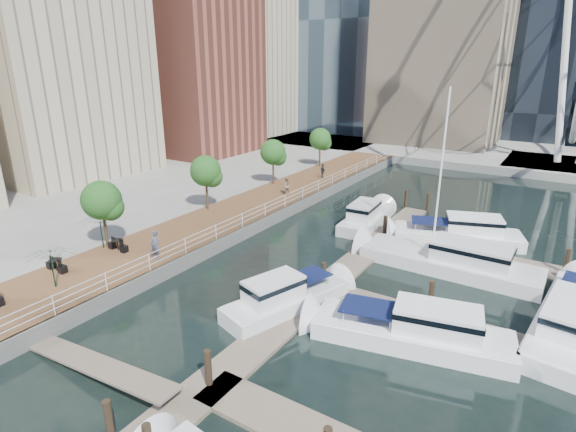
# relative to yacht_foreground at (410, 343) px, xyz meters

# --- Properties ---
(ground) EXTENTS (520.00, 520.00, 0.00)m
(ground) POSITION_rel_yacht_foreground_xyz_m (-9.05, -5.55, 0.00)
(ground) COLOR black
(ground) RESTS_ON ground
(boardwalk) EXTENTS (6.00, 60.00, 1.00)m
(boardwalk) POSITION_rel_yacht_foreground_xyz_m (-18.05, 9.45, 0.50)
(boardwalk) COLOR brown
(boardwalk) RESTS_ON ground
(seawall) EXTENTS (0.25, 60.00, 1.00)m
(seawall) POSITION_rel_yacht_foreground_xyz_m (-15.05, 9.45, 0.50)
(seawall) COLOR #595954
(seawall) RESTS_ON ground
(land_inland) EXTENTS (48.00, 90.00, 1.00)m
(land_inland) POSITION_rel_yacht_foreground_xyz_m (-45.05, 9.45, 0.50)
(land_inland) COLOR gray
(land_inland) RESTS_ON ground
(land_far) EXTENTS (200.00, 114.00, 1.00)m
(land_far) POSITION_rel_yacht_foreground_xyz_m (-9.05, 96.45, 0.50)
(land_far) COLOR gray
(land_far) RESTS_ON ground
(pier) EXTENTS (14.00, 12.00, 1.00)m
(pier) POSITION_rel_yacht_foreground_xyz_m (4.95, 46.45, 0.50)
(pier) COLOR gray
(pier) RESTS_ON ground
(railing) EXTENTS (0.10, 60.00, 1.05)m
(railing) POSITION_rel_yacht_foreground_xyz_m (-15.15, 9.45, 1.52)
(railing) COLOR white
(railing) RESTS_ON boardwalk
(floating_docks) EXTENTS (16.00, 34.00, 2.60)m
(floating_docks) POSITION_rel_yacht_foreground_xyz_m (-1.09, 4.43, 0.49)
(floating_docks) COLOR #6D6051
(floating_docks) RESTS_ON ground
(midrise_condos) EXTENTS (19.00, 67.00, 28.00)m
(midrise_condos) POSITION_rel_yacht_foreground_xyz_m (-42.62, 21.27, 13.42)
(midrise_condos) COLOR #BCAD8E
(midrise_condos) RESTS_ON ground
(street_trees) EXTENTS (2.60, 42.60, 4.60)m
(street_trees) POSITION_rel_yacht_foreground_xyz_m (-20.45, 8.45, 4.29)
(street_trees) COLOR #3F2B1C
(street_trees) RESTS_ON ground
(cafe_tables) EXTENTS (2.50, 13.70, 0.74)m
(cafe_tables) POSITION_rel_yacht_foreground_xyz_m (-19.45, -7.55, 1.37)
(cafe_tables) COLOR black
(cafe_tables) RESTS_ON ground
(yacht_foreground) EXTENTS (10.49, 4.74, 2.15)m
(yacht_foreground) POSITION_rel_yacht_foreground_xyz_m (0.00, 0.00, 0.00)
(yacht_foreground) COLOR white
(yacht_foreground) RESTS_ON ground
(pedestrian_near) EXTENTS (0.76, 0.57, 1.91)m
(pedestrian_near) POSITION_rel_yacht_foreground_xyz_m (-16.11, -1.17, 1.96)
(pedestrian_near) COLOR #45495C
(pedestrian_near) RESTS_ON boardwalk
(pedestrian_mid) EXTENTS (0.94, 1.01, 1.66)m
(pedestrian_mid) POSITION_rel_yacht_foreground_xyz_m (-17.22, 15.84, 1.83)
(pedestrian_mid) COLOR #876D5D
(pedestrian_mid) RESTS_ON boardwalk
(pedestrian_far) EXTENTS (0.98, 0.80, 1.57)m
(pedestrian_far) POSITION_rel_yacht_foreground_xyz_m (-17.31, 23.35, 1.78)
(pedestrian_far) COLOR #363B43
(pedestrian_far) RESTS_ON boardwalk
(moored_yachts) EXTENTS (18.64, 32.08, 11.50)m
(moored_yachts) POSITION_rel_yacht_foreground_xyz_m (-0.71, 8.02, 0.00)
(moored_yachts) COLOR silver
(moored_yachts) RESTS_ON ground
(cafe_seating) EXTENTS (5.24, 17.50, 2.32)m
(cafe_seating) POSITION_rel_yacht_foreground_xyz_m (-19.33, -7.83, 2.13)
(cafe_seating) COLOR #0E3521
(cafe_seating) RESTS_ON ground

